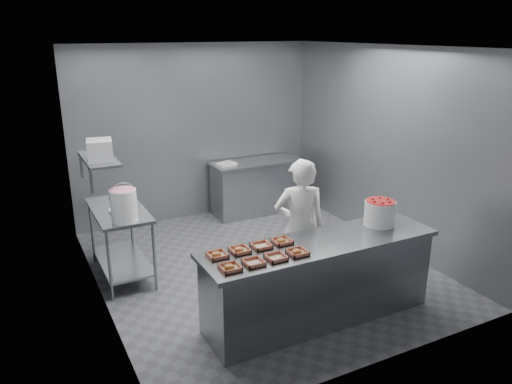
{
  "coord_description": "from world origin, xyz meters",
  "views": [
    {
      "loc": [
        -2.76,
        -5.26,
        2.99
      ],
      "look_at": [
        -0.17,
        -0.2,
        1.13
      ],
      "focal_mm": 35.0,
      "sensor_mm": 36.0,
      "label": 1
    }
  ],
  "objects_px": {
    "prep_table": "(120,232)",
    "tray_3": "(297,252)",
    "tray_0": "(230,267)",
    "worker": "(299,228)",
    "tray_6": "(261,246)",
    "tray_7": "(282,241)",
    "tray_2": "(276,257)",
    "tray_1": "(254,262)",
    "service_counter": "(319,280)",
    "strawberry_tub": "(380,212)",
    "appliance": "(100,150)",
    "tray_5": "(239,250)",
    "glaze_bucket": "(124,205)",
    "back_counter": "(256,187)",
    "tray_4": "(217,255)"
  },
  "relations": [
    {
      "from": "strawberry_tub",
      "to": "appliance",
      "type": "distance_m",
      "value": 3.24
    },
    {
      "from": "tray_3",
      "to": "tray_6",
      "type": "relative_size",
      "value": 1.0
    },
    {
      "from": "tray_3",
      "to": "strawberry_tub",
      "type": "height_order",
      "value": "strawberry_tub"
    },
    {
      "from": "prep_table",
      "to": "tray_5",
      "type": "relative_size",
      "value": 6.4
    },
    {
      "from": "glaze_bucket",
      "to": "tray_0",
      "type": "bearing_deg",
      "value": -71.13
    },
    {
      "from": "back_counter",
      "to": "tray_0",
      "type": "distance_m",
      "value": 3.97
    },
    {
      "from": "tray_2",
      "to": "strawberry_tub",
      "type": "xyz_separation_m",
      "value": [
        1.46,
        0.25,
        0.13
      ]
    },
    {
      "from": "tray_1",
      "to": "tray_3",
      "type": "distance_m",
      "value": 0.48
    },
    {
      "from": "back_counter",
      "to": "strawberry_tub",
      "type": "bearing_deg",
      "value": -91.0
    },
    {
      "from": "tray_1",
      "to": "tray_5",
      "type": "distance_m",
      "value": 0.3
    },
    {
      "from": "back_counter",
      "to": "tray_2",
      "type": "height_order",
      "value": "tray_2"
    },
    {
      "from": "service_counter",
      "to": "back_counter",
      "type": "xyz_separation_m",
      "value": [
        0.9,
        3.25,
        -0.0
      ]
    },
    {
      "from": "prep_table",
      "to": "tray_3",
      "type": "bearing_deg",
      "value": -58.88
    },
    {
      "from": "service_counter",
      "to": "worker",
      "type": "height_order",
      "value": "worker"
    },
    {
      "from": "tray_6",
      "to": "tray_3",
      "type": "bearing_deg",
      "value": -51.97
    },
    {
      "from": "worker",
      "to": "back_counter",
      "type": "bearing_deg",
      "value": -88.14
    },
    {
      "from": "tray_0",
      "to": "tray_3",
      "type": "relative_size",
      "value": 1.0
    },
    {
      "from": "tray_3",
      "to": "appliance",
      "type": "relative_size",
      "value": 0.6
    },
    {
      "from": "tray_7",
      "to": "glaze_bucket",
      "type": "distance_m",
      "value": 1.88
    },
    {
      "from": "service_counter",
      "to": "appliance",
      "type": "relative_size",
      "value": 8.27
    },
    {
      "from": "tray_1",
      "to": "tray_2",
      "type": "relative_size",
      "value": 1.0
    },
    {
      "from": "prep_table",
      "to": "tray_6",
      "type": "distance_m",
      "value": 2.1
    },
    {
      "from": "tray_6",
      "to": "service_counter",
      "type": "bearing_deg",
      "value": -13.77
    },
    {
      "from": "tray_1",
      "to": "tray_3",
      "type": "xyz_separation_m",
      "value": [
        0.48,
        -0.0,
        0.0
      ]
    },
    {
      "from": "glaze_bucket",
      "to": "back_counter",
      "type": "bearing_deg",
      "value": 34.11
    },
    {
      "from": "tray_6",
      "to": "tray_7",
      "type": "height_order",
      "value": "tray_7"
    },
    {
      "from": "tray_4",
      "to": "glaze_bucket",
      "type": "xyz_separation_m",
      "value": [
        -0.57,
        1.36,
        0.18
      ]
    },
    {
      "from": "back_counter",
      "to": "tray_3",
      "type": "distance_m",
      "value": 3.66
    },
    {
      "from": "back_counter",
      "to": "tray_1",
      "type": "height_order",
      "value": "tray_1"
    },
    {
      "from": "tray_2",
      "to": "tray_7",
      "type": "xyz_separation_m",
      "value": [
        0.24,
        0.3,
        0.0
      ]
    },
    {
      "from": "service_counter",
      "to": "tray_4",
      "type": "distance_m",
      "value": 1.21
    },
    {
      "from": "tray_5",
      "to": "strawberry_tub",
      "type": "xyz_separation_m",
      "value": [
        1.71,
        -0.05,
        0.13
      ]
    },
    {
      "from": "tray_2",
      "to": "glaze_bucket",
      "type": "xyz_separation_m",
      "value": [
        -1.05,
        1.66,
        0.18
      ]
    },
    {
      "from": "strawberry_tub",
      "to": "appliance",
      "type": "height_order",
      "value": "appliance"
    },
    {
      "from": "back_counter",
      "to": "prep_table",
      "type": "bearing_deg",
      "value": -152.99
    },
    {
      "from": "tray_0",
      "to": "worker",
      "type": "relative_size",
      "value": 0.11
    },
    {
      "from": "appliance",
      "to": "tray_1",
      "type": "bearing_deg",
      "value": -55.21
    },
    {
      "from": "tray_1",
      "to": "appliance",
      "type": "bearing_deg",
      "value": 115.95
    },
    {
      "from": "tray_1",
      "to": "tray_2",
      "type": "height_order",
      "value": "same"
    },
    {
      "from": "prep_table",
      "to": "tray_6",
      "type": "relative_size",
      "value": 6.4
    },
    {
      "from": "tray_2",
      "to": "worker",
      "type": "bearing_deg",
      "value": 45.78
    },
    {
      "from": "tray_5",
      "to": "appliance",
      "type": "relative_size",
      "value": 0.6
    },
    {
      "from": "back_counter",
      "to": "tray_3",
      "type": "relative_size",
      "value": 8.01
    },
    {
      "from": "tray_2",
      "to": "tray_3",
      "type": "height_order",
      "value": "tray_3"
    },
    {
      "from": "service_counter",
      "to": "appliance",
      "type": "height_order",
      "value": "appliance"
    },
    {
      "from": "tray_2",
      "to": "tray_6",
      "type": "relative_size",
      "value": 1.0
    },
    {
      "from": "tray_2",
      "to": "tray_4",
      "type": "height_order",
      "value": "tray_4"
    },
    {
      "from": "tray_0",
      "to": "tray_2",
      "type": "bearing_deg",
      "value": 0.0
    },
    {
      "from": "tray_6",
      "to": "worker",
      "type": "height_order",
      "value": "worker"
    },
    {
      "from": "tray_5",
      "to": "strawberry_tub",
      "type": "relative_size",
      "value": 0.55
    }
  ]
}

